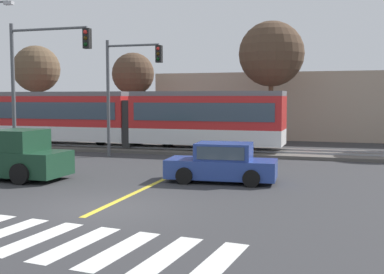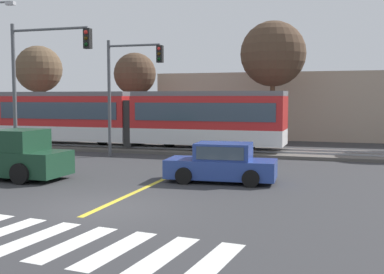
{
  "view_description": "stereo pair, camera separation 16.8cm",
  "coord_description": "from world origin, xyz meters",
  "px_view_note": "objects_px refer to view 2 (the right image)",
  "views": [
    {
      "loc": [
        6.61,
        -12.48,
        3.27
      ],
      "look_at": [
        0.74,
        6.74,
        1.6
      ],
      "focal_mm": 45.0,
      "sensor_mm": 36.0,
      "label": 1
    },
    {
      "loc": [
        6.77,
        -12.43,
        3.27
      ],
      "look_at": [
        0.74,
        6.74,
        1.6
      ],
      "focal_mm": 45.0,
      "sensor_mm": 36.0,
      "label": 2
    }
  ],
  "objects_px": {
    "light_rail_tram": "(135,117)",
    "bare_tree_west": "(135,74)",
    "pickup_truck": "(6,157)",
    "traffic_light_mid_left": "(38,71)",
    "bare_tree_far_west": "(39,70)",
    "bare_tree_east": "(273,54)",
    "traffic_light_far_left": "(126,80)",
    "sedan_crossing": "(221,164)"
  },
  "relations": [
    {
      "from": "sedan_crossing",
      "to": "bare_tree_west",
      "type": "relative_size",
      "value": 0.65
    },
    {
      "from": "bare_tree_far_west",
      "to": "bare_tree_west",
      "type": "height_order",
      "value": "bare_tree_far_west"
    },
    {
      "from": "bare_tree_far_west",
      "to": "bare_tree_west",
      "type": "bearing_deg",
      "value": 13.49
    },
    {
      "from": "traffic_light_far_left",
      "to": "bare_tree_east",
      "type": "relative_size",
      "value": 0.76
    },
    {
      "from": "traffic_light_mid_left",
      "to": "bare_tree_far_west",
      "type": "relative_size",
      "value": 0.94
    },
    {
      "from": "traffic_light_far_left",
      "to": "sedan_crossing",
      "type": "bearing_deg",
      "value": -41.52
    },
    {
      "from": "sedan_crossing",
      "to": "bare_tree_west",
      "type": "xyz_separation_m",
      "value": [
        -10.52,
        15.41,
        4.26
      ]
    },
    {
      "from": "sedan_crossing",
      "to": "bare_tree_east",
      "type": "distance_m",
      "value": 15.57
    },
    {
      "from": "traffic_light_mid_left",
      "to": "bare_tree_far_west",
      "type": "distance_m",
      "value": 14.76
    },
    {
      "from": "bare_tree_far_west",
      "to": "traffic_light_far_left",
      "type": "bearing_deg",
      "value": -35.1
    },
    {
      "from": "light_rail_tram",
      "to": "sedan_crossing",
      "type": "bearing_deg",
      "value": -50.24
    },
    {
      "from": "pickup_truck",
      "to": "bare_tree_west",
      "type": "relative_size",
      "value": 0.82
    },
    {
      "from": "traffic_light_far_left",
      "to": "traffic_light_mid_left",
      "type": "relative_size",
      "value": 0.94
    },
    {
      "from": "pickup_truck",
      "to": "bare_tree_far_west",
      "type": "bearing_deg",
      "value": 120.74
    },
    {
      "from": "light_rail_tram",
      "to": "bare_tree_east",
      "type": "height_order",
      "value": "bare_tree_east"
    },
    {
      "from": "traffic_light_mid_left",
      "to": "bare_tree_west",
      "type": "relative_size",
      "value": 1.02
    },
    {
      "from": "bare_tree_far_west",
      "to": "bare_tree_east",
      "type": "relative_size",
      "value": 0.86
    },
    {
      "from": "light_rail_tram",
      "to": "traffic_light_mid_left",
      "type": "height_order",
      "value": "traffic_light_mid_left"
    },
    {
      "from": "sedan_crossing",
      "to": "traffic_light_mid_left",
      "type": "relative_size",
      "value": 0.64
    },
    {
      "from": "light_rail_tram",
      "to": "bare_tree_west",
      "type": "bearing_deg",
      "value": 113.86
    },
    {
      "from": "traffic_light_mid_left",
      "to": "bare_tree_far_west",
      "type": "xyz_separation_m",
      "value": [
        -8.43,
        12.08,
        0.86
      ]
    },
    {
      "from": "pickup_truck",
      "to": "bare_tree_west",
      "type": "height_order",
      "value": "bare_tree_west"
    },
    {
      "from": "pickup_truck",
      "to": "traffic_light_mid_left",
      "type": "relative_size",
      "value": 0.81
    },
    {
      "from": "sedan_crossing",
      "to": "bare_tree_east",
      "type": "relative_size",
      "value": 0.52
    },
    {
      "from": "bare_tree_west",
      "to": "bare_tree_east",
      "type": "relative_size",
      "value": 0.79
    },
    {
      "from": "bare_tree_far_west",
      "to": "bare_tree_east",
      "type": "bearing_deg",
      "value": 2.94
    },
    {
      "from": "traffic_light_far_left",
      "to": "bare_tree_west",
      "type": "relative_size",
      "value": 0.97
    },
    {
      "from": "pickup_truck",
      "to": "bare_tree_west",
      "type": "distance_m",
      "value": 17.78
    },
    {
      "from": "light_rail_tram",
      "to": "traffic_light_far_left",
      "type": "height_order",
      "value": "traffic_light_far_left"
    },
    {
      "from": "pickup_truck",
      "to": "traffic_light_mid_left",
      "type": "bearing_deg",
      "value": 102.64
    },
    {
      "from": "traffic_light_mid_left",
      "to": "traffic_light_far_left",
      "type": "bearing_deg",
      "value": 61.38
    },
    {
      "from": "traffic_light_mid_left",
      "to": "bare_tree_west",
      "type": "bearing_deg",
      "value": 95.19
    },
    {
      "from": "traffic_light_far_left",
      "to": "bare_tree_far_west",
      "type": "height_order",
      "value": "bare_tree_far_west"
    },
    {
      "from": "bare_tree_far_west",
      "to": "bare_tree_west",
      "type": "xyz_separation_m",
      "value": [
        7.18,
        1.72,
        -0.39
      ]
    },
    {
      "from": "traffic_light_far_left",
      "to": "bare_tree_far_west",
      "type": "bearing_deg",
      "value": 144.9
    },
    {
      "from": "traffic_light_far_left",
      "to": "bare_tree_west",
      "type": "xyz_separation_m",
      "value": [
        -3.68,
        9.35,
        0.76
      ]
    },
    {
      "from": "light_rail_tram",
      "to": "traffic_light_far_left",
      "type": "relative_size",
      "value": 2.91
    },
    {
      "from": "light_rail_tram",
      "to": "traffic_light_far_left",
      "type": "xyz_separation_m",
      "value": [
        1.07,
        -3.45,
        2.15
      ]
    },
    {
      "from": "sedan_crossing",
      "to": "traffic_light_mid_left",
      "type": "xyz_separation_m",
      "value": [
        -9.27,
        1.61,
        3.8
      ]
    },
    {
      "from": "traffic_light_mid_left",
      "to": "bare_tree_east",
      "type": "distance_m",
      "value": 15.97
    },
    {
      "from": "sedan_crossing",
      "to": "traffic_light_far_left",
      "type": "bearing_deg",
      "value": 138.48
    },
    {
      "from": "traffic_light_far_left",
      "to": "bare_tree_east",
      "type": "bearing_deg",
      "value": 51.78
    }
  ]
}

